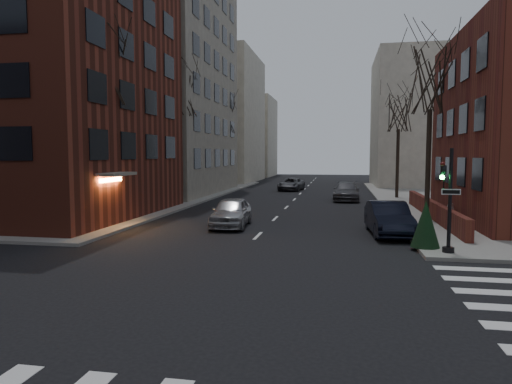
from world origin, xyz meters
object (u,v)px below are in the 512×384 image
tree_left_a (105,71)px  tree_right_a (431,81)px  tree_right_b (399,112)px  car_lane_far (291,184)px  streetlamp_far (234,152)px  traffic_signal (448,207)px  streetlamp_near (171,150)px  tree_left_c (224,117)px  parked_sedan (388,218)px  car_lane_gray (346,191)px  car_lane_silver (231,212)px  evergreen_shrub (426,224)px  sandwich_board (450,212)px  tree_left_b (181,92)px

tree_left_a → tree_right_a: 18.05m
tree_right_b → car_lane_far: tree_right_b is taller
tree_right_b → streetlamp_far: size_ratio=1.46×
traffic_signal → streetlamp_near: (-16.14, 13.01, 2.33)m
streetlamp_near → tree_left_c: bearing=91.9°
parked_sedan → car_lane_gray: parked_sedan is taller
traffic_signal → car_lane_silver: size_ratio=0.86×
tree_left_c → streetlamp_far: bearing=73.3°
car_lane_far → traffic_signal: bearing=-67.0°
tree_left_c → evergreen_shrub: bearing=-61.9°
streetlamp_far → sandwich_board: streetlamp_far is taller
tree_left_b → tree_right_a: bearing=-24.4°
traffic_signal → streetlamp_far: 36.81m
streetlamp_near → car_lane_silver: 10.31m
tree_left_b → car_lane_gray: size_ratio=2.03×
car_lane_gray → evergreen_shrub: (2.87, -20.11, 0.34)m
tree_left_b → evergreen_shrub: bearing=-45.0°
parked_sedan → sandwich_board: parked_sedan is taller
parked_sedan → evergreen_shrub: 3.67m
car_lane_gray → tree_left_b: bearing=-161.7°
tree_left_b → tree_right_b: tree_left_b is taller
tree_left_b → sandwich_board: size_ratio=11.72×
tree_right_b → car_lane_silver: bearing=-121.6°
tree_left_c → tree_left_a: bearing=-90.0°
car_lane_silver → car_lane_gray: bearing=63.9°
tree_left_b → car_lane_gray: 16.04m
car_lane_gray → streetlamp_near: bearing=-146.1°
tree_left_a → parked_sedan: 16.85m
streetlamp_near → car_lane_gray: (12.63, 8.00, -3.47)m
tree_left_c → sandwich_board: 29.65m
tree_right_a → tree_right_b: size_ratio=1.06×
parked_sedan → car_lane_silver: (-8.14, 1.19, -0.02)m
traffic_signal → tree_right_a: (0.86, 9.01, 6.12)m
tree_left_b → streetlamp_near: 6.18m
car_lane_silver → car_lane_far: (0.62, 25.35, -0.11)m
car_lane_far → tree_left_a: bearing=-99.8°
tree_left_a → car_lane_gray: bearing=50.4°
traffic_signal → tree_right_a: bearing=84.5°
tree_right_a → parked_sedan: (-2.60, -4.62, -7.22)m
tree_right_b → streetlamp_near: bearing=-149.5°
streetlamp_near → streetlamp_far: bearing=90.0°
streetlamp_near → car_lane_gray: bearing=32.3°
tree_left_b → car_lane_far: tree_left_b is taller
car_lane_gray → evergreen_shrub: bearing=-80.4°
parked_sedan → evergreen_shrub: size_ratio=2.57×
traffic_signal → streetlamp_near: bearing=141.1°
streetlamp_far → car_lane_gray: size_ratio=1.18×
traffic_signal → tree_left_a: (-16.74, 5.01, 6.56)m
tree_left_a → car_lane_gray: 22.14m
car_lane_gray → tree_right_a: bearing=-68.5°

